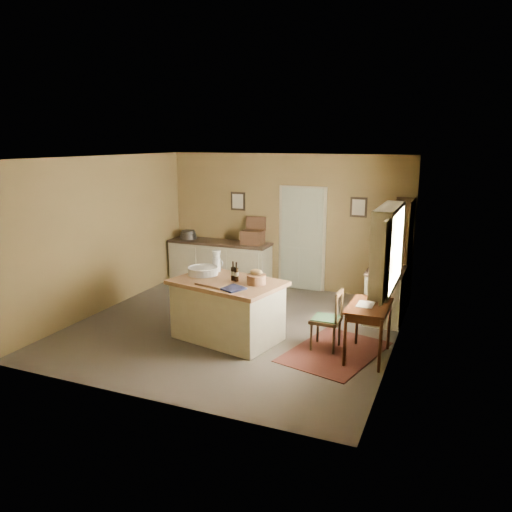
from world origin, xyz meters
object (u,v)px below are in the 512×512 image
Objects in this scene: desk_chair at (326,320)px; shelving_unit at (402,255)px; writing_desk at (369,312)px; work_island at (227,308)px; sideboard at (220,261)px; right_cabinet at (386,293)px.

shelving_unit reaches higher than desk_chair.
shelving_unit is (0.15, 2.35, 0.31)m from writing_desk.
desk_chair reaches higher than writing_desk.
work_island is 0.91× the size of shelving_unit.
writing_desk is at bearing -35.76° from sideboard.
sideboard is 3.83m from desk_chair.
writing_desk is 0.83× the size of right_cabinet.
shelving_unit reaches higher than writing_desk.
desk_chair is 2.46m from shelving_unit.
sideboard is 2.05× the size of right_cabinet.
work_island reaches higher than sideboard.
work_island is at bearing -176.88° from writing_desk.
work_island is 2.75m from right_cabinet.
desk_chair is at bearing -108.61° from shelving_unit.
desk_chair is at bearing -110.96° from right_cabinet.
sideboard is at bearing 176.90° from shelving_unit.
right_cabinet is 0.86m from shelving_unit.
right_cabinet is (-0.00, 1.68, -0.21)m from writing_desk.
shelving_unit reaches higher than right_cabinet.
shelving_unit is at bearing 86.31° from writing_desk.
right_cabinet is at bearing -102.73° from shelving_unit.
desk_chair is at bearing 172.91° from writing_desk.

